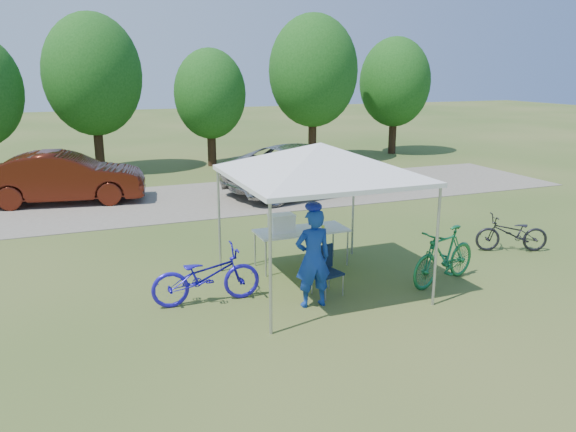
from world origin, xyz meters
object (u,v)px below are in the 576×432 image
Objects in this scene: bike_blue at (206,276)px; sedan at (64,178)px; folding_chair at (325,266)px; cooler at (282,223)px; folding_table at (301,232)px; minivan at (309,168)px; cyclist at (313,258)px; bike_green at (444,256)px; bike_dark at (512,233)px.

sedan is at bearing 15.90° from bike_blue.
folding_chair is 1.75× the size of cooler.
minivan reaches higher than folding_table.
cooler is 0.09× the size of minivan.
folding_chair is at bearing -96.40° from folding_table.
folding_table is 0.49m from cooler.
cooler is at bearing 140.89° from minivan.
cyclist is at bearing -148.72° from folding_chair.
bike_green reaches higher than bike_dark.
cyclist reaches higher than folding_chair.
bike_blue is 1.04× the size of bike_green.
minivan reaches higher than bike_blue.
bike_green is at bearing 162.96° from minivan.
sedan reaches higher than folding_table.
minivan is 1.23× the size of sedan.
folding_table is 2.57m from bike_blue.
sedan is at bearing -110.46° from bike_dark.
sedan is at bearing -65.77° from cyclist.
folding_table is at bearing -149.63° from bike_green.
bike_dark is (4.94, 0.66, -0.10)m from folding_chair.
folding_chair is 1.61m from cooler.
sedan is (-9.27, 8.70, 0.38)m from bike_dark.
folding_chair is at bearing 147.20° from minivan.
folding_chair is (-0.17, -1.52, -0.22)m from folding_table.
cooler is 8.83m from sedan.
cyclist is 0.30× the size of minivan.
cooler is 0.28× the size of bike_green.
bike_blue is at bearing 156.80° from folding_chair.
bike_green is (2.31, -0.39, 0.03)m from folding_chair.
folding_table is at bearing 143.98° from minivan.
minivan is at bearing 55.09° from folding_chair.
cooler is 0.29× the size of cyclist.
cooler is at bearing -92.61° from cyclist.
bike_green is (2.58, -1.92, -0.42)m from cooler.
bike_green is 1.14× the size of bike_dark.
bike_green is (2.76, 0.05, -0.32)m from cyclist.
folding_chair is at bearing -132.74° from cyclist.
cyclist is at bearing -149.56° from sedan.
cooler is (-0.44, 0.00, 0.23)m from folding_table.
cyclist reaches higher than minivan.
bike_green is 2.84m from bike_dark.
cyclist is 5.52m from bike_dark.
folding_chair is 2.35m from bike_green.
minivan is (5.29, 7.64, 0.32)m from bike_blue.
bike_blue is (-1.67, 0.81, -0.37)m from cyclist.
folding_table is 2.16× the size of folding_chair.
folding_chair is at bearing -97.76° from bike_blue.
bike_green is at bearing -45.36° from bike_dark.
bike_blue is 7.07m from bike_dark.
bike_green is 8.45m from minivan.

